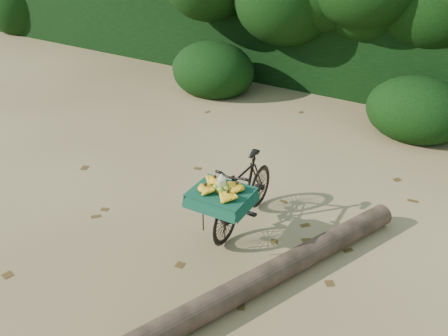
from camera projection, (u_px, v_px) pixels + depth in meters
The scene contains 7 objects.
ground at pixel (220, 221), 6.45m from camera, with size 80.00×80.00×0.00m, color tan.
vendor_bicycle at pixel (243, 192), 6.16m from camera, with size 0.73×1.73×0.98m.
fallen_log at pixel (274, 272), 5.33m from camera, with size 0.28×0.28×3.90m, color brown.
hedge_backdrop at pixel (373, 53), 10.66m from camera, with size 26.00×1.80×1.80m, color black.
tree_row at pixel (338, 4), 9.85m from camera, with size 14.50×2.00×4.00m, color black, non-canonical shape.
bush_clumps at pixel (363, 102), 9.17m from camera, with size 8.80×1.70×0.90m, color black, non-canonical shape.
leaf_litter at pixel (244, 199), 6.92m from camera, with size 7.00×7.30×0.01m, color #503715, non-canonical shape.
Camera 1 is at (2.92, -4.43, 3.73)m, focal length 38.00 mm.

